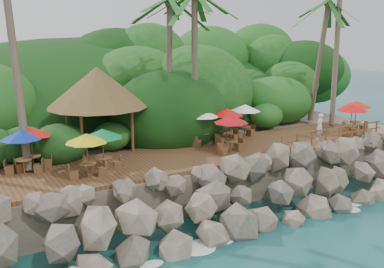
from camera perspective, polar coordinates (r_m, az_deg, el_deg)
ground at (r=20.71m, az=8.59°, el=-12.54°), size 140.00×140.00×0.00m
land_base at (r=33.58m, az=-8.62°, el=-0.53°), size 32.00×25.20×2.10m
jungle_hill at (r=40.72m, az=-12.50°, el=0.21°), size 44.80×28.00×15.40m
seawall at (r=21.70m, az=5.37°, el=-7.89°), size 29.00×4.00×2.30m
terrace at (r=24.56m, az=0.00°, el=-2.73°), size 26.00×5.00×0.20m
jungle_foliage at (r=32.95m, az=-7.91°, el=-2.67°), size 44.00×16.00×12.00m
foam_line at (r=20.90m, az=8.07°, el=-12.17°), size 25.20×0.80×0.06m
palapa at (r=25.36m, az=-11.82°, el=5.79°), size 5.56×5.56×4.60m
dining_clusters at (r=23.83m, az=-1.14°, el=1.29°), size 25.52×5.12×2.07m
railing at (r=27.61m, az=17.27°, el=-0.02°), size 8.30×0.10×1.00m
waiter at (r=28.69m, az=15.75°, el=0.94°), size 0.66×0.53×1.58m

